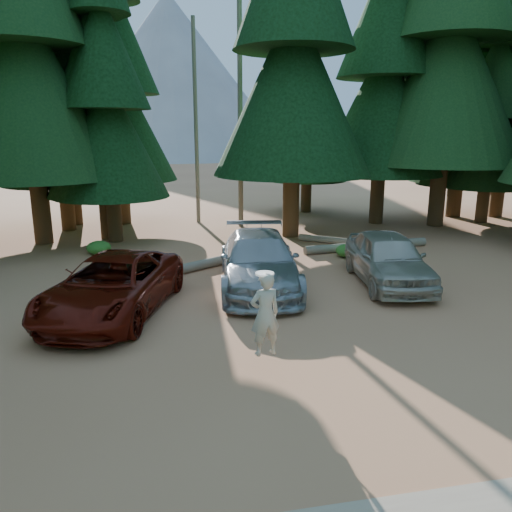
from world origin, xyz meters
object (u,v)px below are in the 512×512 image
(log_left, at_px, (229,258))
(red_pickup, at_px, (112,286))
(silver_minivan_center, at_px, (259,261))
(log_mid, at_px, (339,241))
(frisbee_player, at_px, (265,314))
(silver_minivan_right, at_px, (388,258))
(log_right, at_px, (367,246))

(log_left, bearing_deg, red_pickup, -162.35)
(silver_minivan_center, bearing_deg, log_mid, 56.62)
(red_pickup, xyz_separation_m, frisbee_player, (3.20, -4.05, 0.49))
(silver_minivan_right, bearing_deg, log_right, 82.67)
(red_pickup, height_order, silver_minivan_right, silver_minivan_right)
(silver_minivan_center, xyz_separation_m, log_right, (5.25, 3.92, -0.65))
(log_mid, height_order, log_right, log_right)
(log_right, bearing_deg, log_left, -177.53)
(log_left, relative_size, log_right, 0.86)
(silver_minivan_center, distance_m, log_mid, 6.86)
(silver_minivan_right, height_order, log_right, silver_minivan_right)
(log_left, bearing_deg, log_mid, -10.06)
(log_left, bearing_deg, silver_minivan_right, -70.45)
(red_pickup, distance_m, log_left, 5.89)
(silver_minivan_right, height_order, frisbee_player, frisbee_player)
(log_mid, xyz_separation_m, log_right, (0.74, -1.21, 0.03))
(log_left, height_order, log_right, log_right)
(red_pickup, bearing_deg, log_mid, 55.70)
(frisbee_player, relative_size, log_mid, 0.47)
(log_right, bearing_deg, silver_minivan_right, -111.81)
(frisbee_player, relative_size, log_left, 0.36)
(log_left, relative_size, log_mid, 1.31)
(silver_minivan_right, bearing_deg, log_left, 150.61)
(silver_minivan_center, relative_size, silver_minivan_right, 1.18)
(silver_minivan_center, distance_m, silver_minivan_right, 4.05)
(log_mid, bearing_deg, log_left, -119.47)
(log_right, bearing_deg, log_mid, 115.13)
(red_pickup, xyz_separation_m, log_left, (3.73, 4.52, -0.59))
(silver_minivan_right, distance_m, log_right, 4.57)
(log_mid, relative_size, log_right, 0.66)
(log_mid, bearing_deg, silver_minivan_center, -93.50)
(silver_minivan_center, xyz_separation_m, log_left, (-0.48, 3.04, -0.66))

